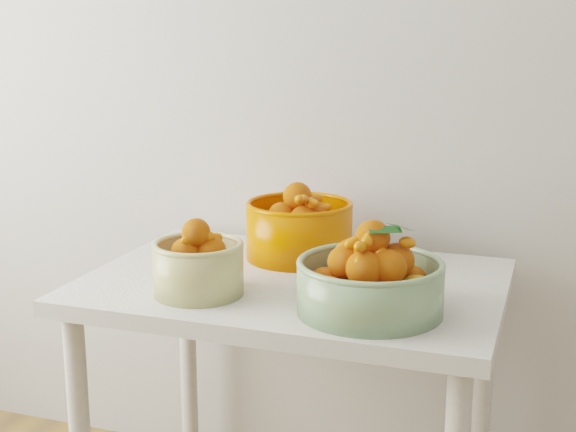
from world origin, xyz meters
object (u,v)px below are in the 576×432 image
at_px(bowl_orange, 299,228).
at_px(bowl_green, 370,281).
at_px(table, 294,316).
at_px(bowl_cream, 198,265).

bearing_deg(bowl_orange, bowl_green, -51.92).
bearing_deg(table, bowl_cream, -132.92).
xyz_separation_m(table, bowl_orange, (-0.05, 0.18, 0.18)).
height_order(table, bowl_orange, bowl_orange).
distance_m(bowl_cream, bowl_green, 0.40).
height_order(bowl_cream, bowl_orange, bowl_orange).
bearing_deg(table, bowl_orange, 104.75).
distance_m(table, bowl_green, 0.33).
height_order(bowl_cream, bowl_green, bowl_green).
bearing_deg(bowl_green, table, 142.78).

